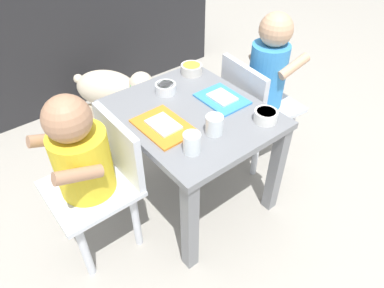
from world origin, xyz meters
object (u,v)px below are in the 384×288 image
at_px(dining_table, 192,129).
at_px(food_tray_left, 164,126).
at_px(dog, 112,88).
at_px(seated_child_left, 85,160).
at_px(veggie_bowl_far, 266,116).
at_px(food_tray_right, 222,99).
at_px(water_cup_right, 214,126).
at_px(cereal_bowl_right_side, 192,69).
at_px(water_cup_left, 192,144).
at_px(veggie_bowl_near, 166,88).
at_px(seated_child_right, 265,77).

xyz_separation_m(dining_table, food_tray_left, (-0.13, -0.01, 0.09)).
height_order(dog, food_tray_left, food_tray_left).
relative_size(dining_table, seated_child_left, 0.87).
bearing_deg(veggie_bowl_far, seated_child_left, 157.27).
bearing_deg(seated_child_left, food_tray_right, -4.99).
relative_size(water_cup_right, cereal_bowl_right_side, 0.74).
xyz_separation_m(dog, water_cup_left, (-0.16, -0.86, 0.27)).
xyz_separation_m(seated_child_left, cereal_bowl_right_side, (0.58, 0.18, 0.05)).
bearing_deg(water_cup_right, water_cup_left, -167.05).
xyz_separation_m(food_tray_right, water_cup_right, (-0.16, -0.13, 0.02)).
bearing_deg(food_tray_right, veggie_bowl_near, 127.76).
xyz_separation_m(water_cup_left, cereal_bowl_right_side, (0.31, 0.38, -0.01)).
distance_m(dining_table, dog, 0.71).
bearing_deg(water_cup_right, dining_table, 81.63).
bearing_deg(dining_table, seated_child_right, 1.74).
height_order(water_cup_left, water_cup_right, water_cup_left).
distance_m(seated_child_left, water_cup_right, 0.43).
distance_m(dog, water_cup_right, 0.88).
xyz_separation_m(water_cup_right, veggie_bowl_near, (0.02, 0.30, -0.01)).
distance_m(food_tray_right, veggie_bowl_far, 0.19).
height_order(food_tray_left, veggie_bowl_far, veggie_bowl_far).
relative_size(dog, veggie_bowl_far, 4.90).
bearing_deg(dining_table, dog, 88.26).
bearing_deg(dining_table, cereal_bowl_right_side, 51.54).
distance_m(seated_child_right, food_tray_left, 0.54).
bearing_deg(cereal_bowl_right_side, seated_child_right, -41.10).
distance_m(water_cup_left, cereal_bowl_right_side, 0.49).
height_order(food_tray_right, water_cup_left, water_cup_left).
xyz_separation_m(food_tray_right, water_cup_left, (-0.27, -0.16, 0.02)).
bearing_deg(food_tray_left, food_tray_right, -0.00).
xyz_separation_m(seated_child_right, water_cup_right, (-0.43, -0.15, 0.04)).
bearing_deg(water_cup_right, veggie_bowl_far, -18.50).
height_order(dining_table, seated_child_left, seated_child_left).
relative_size(seated_child_right, water_cup_left, 10.38).
xyz_separation_m(dining_table, veggie_bowl_near, (-0.00, 0.16, 0.10)).
height_order(seated_child_right, dog, seated_child_right).
distance_m(seated_child_right, food_tray_right, 0.27).
xyz_separation_m(seated_child_right, food_tray_left, (-0.54, -0.03, 0.01)).
xyz_separation_m(food_tray_left, water_cup_left, (-0.00, -0.16, 0.02)).
relative_size(water_cup_left, cereal_bowl_right_side, 0.76).
bearing_deg(seated_child_right, cereal_bowl_right_side, 138.90).
xyz_separation_m(seated_child_left, food_tray_left, (0.27, -0.05, 0.03)).
bearing_deg(seated_child_left, veggie_bowl_near, 17.43).
distance_m(seated_child_left, seated_child_right, 0.81).
bearing_deg(water_cup_right, cereal_bowl_right_side, 61.77).
bearing_deg(seated_child_left, water_cup_left, -37.07).
xyz_separation_m(dining_table, seated_child_right, (0.40, 0.01, 0.08)).
xyz_separation_m(dog, water_cup_right, (-0.04, -0.84, 0.27)).
height_order(dining_table, dog, dining_table).
relative_size(seated_child_left, seated_child_right, 0.94).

